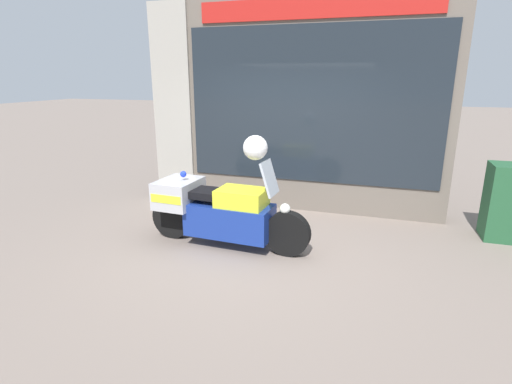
% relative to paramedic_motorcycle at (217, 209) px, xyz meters
% --- Properties ---
extents(ground_plane, '(60.00, 60.00, 0.00)m').
position_rel_paramedic_motorcycle_xyz_m(ground_plane, '(0.59, 0.02, -0.51)').
color(ground_plane, gray).
extents(shop_building, '(5.17, 0.55, 3.53)m').
position_rel_paramedic_motorcycle_xyz_m(shop_building, '(0.25, 2.02, 1.26)').
color(shop_building, '#6B6056').
rests_on(shop_building, ground).
extents(window_display, '(3.98, 0.30, 2.07)m').
position_rel_paramedic_motorcycle_xyz_m(window_display, '(0.89, 2.05, -0.02)').
color(window_display, slate).
rests_on(window_display, ground).
extents(paramedic_motorcycle, '(2.36, 0.71, 1.25)m').
position_rel_paramedic_motorcycle_xyz_m(paramedic_motorcycle, '(0.00, 0.00, 0.00)').
color(paramedic_motorcycle, black).
rests_on(paramedic_motorcycle, ground).
extents(white_helmet, '(0.32, 0.32, 0.32)m').
position_rel_paramedic_motorcycle_xyz_m(white_helmet, '(0.57, -0.03, 0.90)').
color(white_helmet, white).
rests_on(white_helmet, paramedic_motorcycle).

